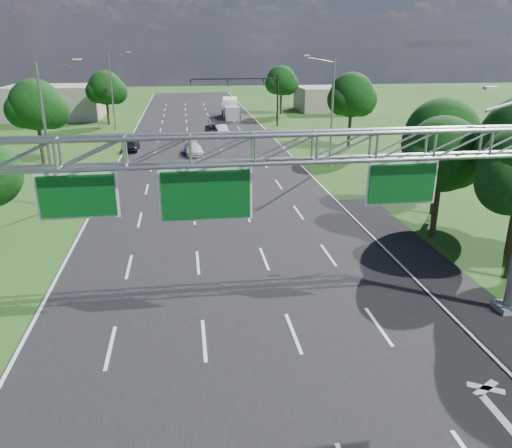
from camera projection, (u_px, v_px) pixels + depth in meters
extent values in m
plane|color=#244A16|center=(217.00, 201.00, 37.15)|extent=(220.00, 220.00, 0.00)
cube|color=black|center=(217.00, 201.00, 37.15)|extent=(18.00, 180.00, 0.02)
cube|color=black|center=(456.00, 291.00, 23.61)|extent=(3.00, 30.00, 0.02)
cube|color=gray|center=(507.00, 307.00, 21.87)|extent=(1.00, 1.00, 0.30)
cube|color=beige|center=(491.00, 88.00, 18.38)|extent=(0.50, 0.22, 0.12)
cube|color=white|center=(78.00, 196.00, 17.53)|extent=(2.80, 0.05, 1.70)
cube|color=#094D19|center=(77.00, 196.00, 17.48)|extent=(2.62, 0.05, 1.52)
cube|color=white|center=(206.00, 195.00, 18.19)|extent=(3.40, 0.05, 2.00)
cube|color=#094D19|center=(206.00, 195.00, 18.13)|extent=(3.22, 0.05, 1.82)
cube|color=white|center=(402.00, 183.00, 19.14)|extent=(2.80, 0.05, 1.70)
cube|color=#094D19|center=(402.00, 183.00, 19.08)|extent=(2.62, 0.05, 1.52)
cylinder|color=black|center=(278.00, 101.00, 70.02)|extent=(0.24, 0.24, 7.00)
cylinder|color=black|center=(235.00, 79.00, 68.17)|extent=(12.00, 0.18, 0.18)
imported|color=black|center=(191.00, 83.00, 67.55)|extent=(0.18, 0.22, 1.10)
imported|color=black|center=(228.00, 83.00, 68.22)|extent=(0.18, 0.22, 1.10)
imported|color=black|center=(264.00, 83.00, 68.89)|extent=(0.18, 0.22, 1.10)
cylinder|color=gray|center=(46.00, 138.00, 33.92)|extent=(0.20, 0.20, 10.00)
cylinder|color=gray|center=(57.00, 66.00, 32.50)|extent=(2.78, 0.12, 0.60)
cube|color=beige|center=(77.00, 59.00, 32.53)|extent=(0.55, 0.22, 0.12)
cylinder|color=gray|center=(112.00, 92.00, 66.51)|extent=(0.20, 0.20, 10.00)
cylinder|color=gray|center=(119.00, 55.00, 65.09)|extent=(2.78, 0.12, 0.60)
cube|color=beige|center=(129.00, 52.00, 65.12)|extent=(0.55, 0.22, 0.12)
cylinder|color=gray|center=(332.00, 113.00, 46.30)|extent=(0.20, 0.20, 10.00)
cylinder|color=gray|center=(321.00, 60.00, 44.53)|extent=(2.78, 0.12, 0.60)
cube|color=beige|center=(307.00, 55.00, 44.22)|extent=(0.55, 0.22, 0.12)
sphere|color=black|center=(510.00, 182.00, 22.86)|extent=(3.08, 3.08, 3.08)
sphere|color=black|center=(509.00, 154.00, 25.69)|extent=(3.50, 3.50, 3.50)
cylinder|color=#2D2116|center=(435.00, 210.00, 29.88)|extent=(0.36, 0.36, 3.30)
sphere|color=black|center=(442.00, 154.00, 28.72)|extent=(4.40, 4.40, 4.40)
sphere|color=black|center=(455.00, 161.00, 29.43)|extent=(3.30, 3.30, 3.30)
sphere|color=black|center=(428.00, 163.00, 28.46)|extent=(3.08, 3.08, 3.08)
cylinder|color=#2D2116|center=(435.00, 189.00, 33.83)|extent=(0.36, 0.36, 3.52)
sphere|color=black|center=(442.00, 135.00, 32.58)|extent=(4.80, 4.80, 4.80)
sphere|color=black|center=(455.00, 142.00, 33.32)|extent=(3.60, 3.60, 3.60)
sphere|color=black|center=(428.00, 144.00, 32.32)|extent=(3.36, 3.36, 3.36)
cylinder|color=#2D2116|center=(41.00, 144.00, 48.35)|extent=(0.36, 0.36, 3.74)
sphere|color=black|center=(35.00, 105.00, 47.06)|extent=(4.80, 4.80, 4.80)
sphere|color=black|center=(51.00, 110.00, 47.80)|extent=(3.60, 3.60, 3.60)
sphere|color=black|center=(23.00, 110.00, 46.80)|extent=(3.36, 3.36, 3.36)
cylinder|color=#2D2116|center=(108.00, 113.00, 72.10)|extent=(0.36, 0.36, 3.30)
sphere|color=black|center=(105.00, 88.00, 70.89)|extent=(4.80, 4.80, 4.80)
sphere|color=black|center=(115.00, 92.00, 71.63)|extent=(3.60, 3.60, 3.60)
sphere|color=black|center=(98.00, 91.00, 70.63)|extent=(3.36, 3.36, 3.36)
cylinder|color=#2D2116|center=(349.00, 131.00, 55.37)|extent=(0.36, 0.36, 3.96)
sphere|color=black|center=(352.00, 95.00, 54.05)|extent=(4.80, 4.80, 4.80)
sphere|color=black|center=(361.00, 100.00, 54.79)|extent=(3.60, 3.60, 3.60)
sphere|color=black|center=(343.00, 100.00, 53.79)|extent=(3.36, 3.36, 3.36)
cylinder|color=#2D2116|center=(281.00, 103.00, 83.12)|extent=(0.36, 0.36, 3.52)
sphere|color=black|center=(281.00, 80.00, 81.87)|extent=(4.80, 4.80, 4.80)
sphere|color=black|center=(288.00, 84.00, 82.60)|extent=(3.60, 3.60, 3.60)
sphere|color=black|center=(275.00, 84.00, 81.61)|extent=(3.36, 3.36, 3.36)
cube|color=gray|center=(55.00, 102.00, 78.06)|extent=(14.00, 10.00, 5.00)
cube|color=gray|center=(332.00, 99.00, 88.09)|extent=(12.00, 9.00, 4.00)
imported|color=white|center=(193.00, 149.00, 52.82)|extent=(2.13, 4.35, 1.22)
imported|color=black|center=(216.00, 130.00, 64.04)|extent=(2.81, 5.05, 1.34)
imported|color=black|center=(131.00, 145.00, 54.57)|extent=(1.68, 3.85, 1.29)
imported|color=silver|center=(221.00, 131.00, 63.57)|extent=(1.96, 4.22, 1.34)
cube|color=white|center=(230.00, 107.00, 80.03)|extent=(2.78, 5.80, 2.80)
cube|color=silver|center=(233.00, 113.00, 76.55)|extent=(2.34, 2.25, 2.06)
cylinder|color=black|center=(226.00, 117.00, 76.78)|extent=(0.33, 0.93, 0.93)
cylinder|color=black|center=(239.00, 117.00, 77.05)|extent=(0.33, 0.93, 0.93)
cylinder|color=black|center=(223.00, 112.00, 82.00)|extent=(0.33, 0.93, 0.93)
cylinder|color=black|center=(235.00, 112.00, 82.27)|extent=(0.33, 0.93, 0.93)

